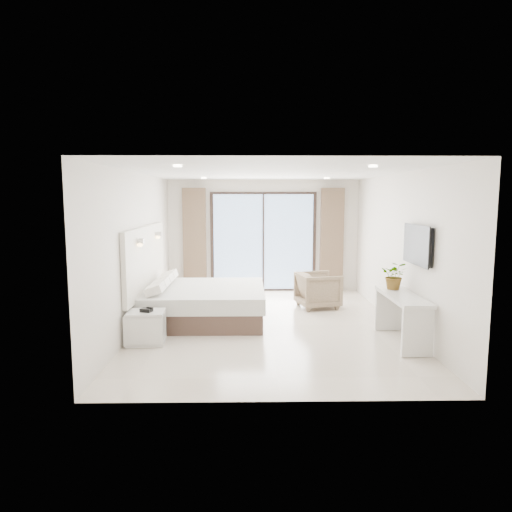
% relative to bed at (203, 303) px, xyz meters
% --- Properties ---
extents(ground, '(6.20, 6.20, 0.00)m').
position_rel_bed_xyz_m(ground, '(1.20, -0.38, -0.32)').
color(ground, beige).
rests_on(ground, ground).
extents(room_shell, '(4.62, 6.22, 2.72)m').
position_rel_bed_xyz_m(room_shell, '(1.00, 0.39, 1.26)').
color(room_shell, silver).
rests_on(room_shell, ground).
extents(bed, '(2.21, 2.10, 0.76)m').
position_rel_bed_xyz_m(bed, '(0.00, 0.00, 0.00)').
color(bed, brown).
rests_on(bed, ground).
extents(nightstand, '(0.59, 0.49, 0.51)m').
position_rel_bed_xyz_m(nightstand, '(-0.76, -1.39, -0.06)').
color(nightstand, silver).
rests_on(nightstand, ground).
extents(phone, '(0.20, 0.18, 0.06)m').
position_rel_bed_xyz_m(phone, '(-0.74, -1.42, 0.22)').
color(phone, black).
rests_on(phone, nightstand).
extents(console_desk, '(0.47, 1.49, 0.77)m').
position_rel_bed_xyz_m(console_desk, '(3.24, -1.40, 0.23)').
color(console_desk, silver).
rests_on(console_desk, ground).
extents(plant, '(0.56, 0.58, 0.36)m').
position_rel_bed_xyz_m(plant, '(3.24, -0.99, 0.63)').
color(plant, '#33662D').
rests_on(plant, console_desk).
extents(armchair, '(0.89, 0.93, 0.81)m').
position_rel_bed_xyz_m(armchair, '(2.28, 0.93, 0.08)').
color(armchair, '#8A715A').
rests_on(armchair, ground).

